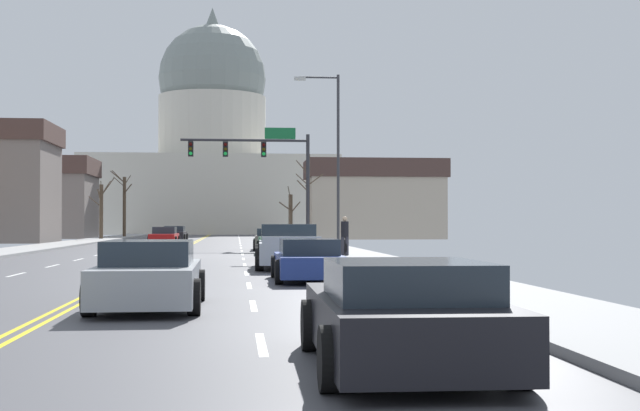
{
  "coord_description": "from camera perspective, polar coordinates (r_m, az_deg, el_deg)",
  "views": [
    {
      "loc": [
        3.16,
        -40.66,
        1.62
      ],
      "look_at": [
        10.35,
        32.32,
        3.0
      ],
      "focal_mm": 48.2,
      "sensor_mm": 36.0,
      "label": 1
    }
  ],
  "objects": [
    {
      "name": "sedan_near_05",
      "position": [
        16.39,
        -11.27,
        -4.62
      ],
      "size": [
        2.02,
        4.5,
        1.27
      ],
      "color": "#9EA3A8",
      "rests_on": "ground"
    },
    {
      "name": "street_lamp_right",
      "position": [
        42.45,
        0.86,
        3.84
      ],
      "size": [
        2.25,
        0.24,
        8.75
      ],
      "color": "#333338",
      "rests_on": "ground"
    },
    {
      "name": "sedan_oncoming_01",
      "position": [
        70.87,
        -9.63,
        -1.89
      ],
      "size": [
        2.02,
        4.31,
        1.26
      ],
      "color": "black",
      "rests_on": "ground"
    },
    {
      "name": "sedan_near_04",
      "position": [
        23.51,
        -0.78,
        -3.7
      ],
      "size": [
        1.96,
        4.38,
        1.15
      ],
      "color": "navy",
      "rests_on": "ground"
    },
    {
      "name": "flank_building_01",
      "position": [
        88.37,
        -18.73,
        0.5
      ],
      "size": [
        12.45,
        9.0,
        7.83
      ],
      "color": "slate",
      "rests_on": "ground"
    },
    {
      "name": "sedan_oncoming_00",
      "position": [
        59.79,
        -10.3,
        -2.05
      ],
      "size": [
        1.98,
        4.33,
        1.26
      ],
      "color": "#B71414",
      "rests_on": "ground"
    },
    {
      "name": "bare_tree_00",
      "position": [
        59.27,
        -0.8,
        0.56
      ],
      "size": [
        1.98,
        1.14,
        6.16
      ],
      "color": "#4C3D2D",
      "rests_on": "ground"
    },
    {
      "name": "bicycle_parked",
      "position": [
        38.4,
        1.6,
        -2.77
      ],
      "size": [
        0.12,
        1.77,
        0.85
      ],
      "color": "black",
      "rests_on": "ground"
    },
    {
      "name": "sedan_near_01",
      "position": [
        42.77,
        -2.88,
        -2.46
      ],
      "size": [
        1.94,
        4.62,
        1.24
      ],
      "color": "#1E7247",
      "rests_on": "ground"
    },
    {
      "name": "sedan_near_00",
      "position": [
        48.97,
        -3.27,
        -2.28
      ],
      "size": [
        2.12,
        4.63,
        1.23
      ],
      "color": "#6B6056",
      "rests_on": "ground"
    },
    {
      "name": "sedan_near_06",
      "position": [
        9.57,
        5.51,
        -7.35
      ],
      "size": [
        2.1,
        4.32,
        1.2
      ],
      "color": "black",
      "rests_on": "ground"
    },
    {
      "name": "ground",
      "position": [
        40.82,
        -10.08,
        -3.31
      ],
      "size": [
        20.0,
        180.0,
        0.2
      ],
      "color": "#48484D"
    },
    {
      "name": "flank_building_03",
      "position": [
        81.14,
        3.62,
        0.44
      ],
      "size": [
        12.93,
        7.15,
        7.42
      ],
      "color": "#B2A38E",
      "rests_on": "ground"
    },
    {
      "name": "bare_tree_02",
      "position": [
        80.2,
        -1.98,
        -0.63
      ],
      "size": [
        2.12,
        1.41,
        4.78
      ],
      "color": "brown",
      "rests_on": "ground"
    },
    {
      "name": "pedestrian_00",
      "position": [
        37.63,
        1.66,
        -1.88
      ],
      "size": [
        0.35,
        0.34,
        1.71
      ],
      "color": "#33333D",
      "rests_on": "ground"
    },
    {
      "name": "sedan_near_02",
      "position": [
        36.02,
        -2.27,
        -2.76
      ],
      "size": [
        2.13,
        4.42,
        1.18
      ],
      "color": "black",
      "rests_on": "ground"
    },
    {
      "name": "bare_tree_01",
      "position": [
        77.3,
        -14.32,
        -0.28
      ],
      "size": [
        2.03,
        1.46,
        5.33
      ],
      "color": "#4C3D2D",
      "rests_on": "ground"
    },
    {
      "name": "bare_tree_03",
      "position": [
        88.52,
        -12.87,
        0.08
      ],
      "size": [
        2.42,
        2.56,
        6.63
      ],
      "color": "#4C3D2D",
      "rests_on": "ground"
    },
    {
      "name": "signal_gantry",
      "position": [
        52.93,
        -3.79,
        3.02
      ],
      "size": [
        7.91,
        0.41,
        7.28
      ],
      "color": "#28282D",
      "rests_on": "ground"
    },
    {
      "name": "pickup_truck_near_03",
      "position": [
        29.93,
        -2.08,
        -2.85
      ],
      "size": [
        2.44,
        5.28,
        1.53
      ],
      "color": "#ADB2B7",
      "rests_on": "ground"
    },
    {
      "name": "capitol_building",
      "position": [
        116.78,
        -7.17,
        3.35
      ],
      "size": [
        32.69,
        20.42,
        30.59
      ],
      "color": "beige",
      "rests_on": "ground"
    }
  ]
}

